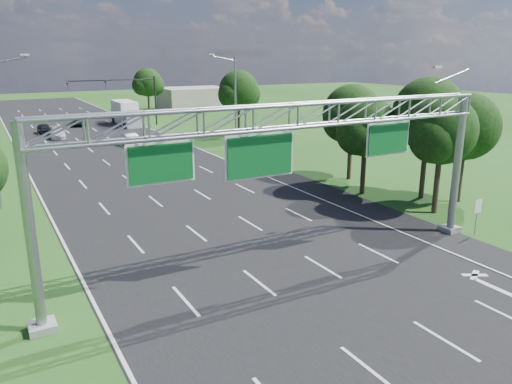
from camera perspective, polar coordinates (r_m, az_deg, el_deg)
ground at (r=39.99m, az=-10.52°, el=0.54°), size 220.00×220.00×0.00m
road at (r=39.99m, az=-10.52°, el=0.54°), size 18.00×180.00×0.02m
road_flare at (r=32.12m, az=17.05°, el=-3.64°), size 3.00×30.00×0.02m
sign_gantry at (r=22.72m, az=4.47°, el=7.18°), size 23.50×1.00×9.56m
regulatory_sign at (r=31.47m, az=24.00°, el=-1.83°), size 0.60×0.08×2.10m
traffic_signal at (r=74.52m, az=-14.12°, el=11.25°), size 12.21×0.24×7.00m
streetlight_r_mid at (r=52.47m, az=-2.56°, el=10.52°), size 2.97×0.22×10.16m
tree_cluster_right at (r=37.68m, az=16.94°, el=7.47°), size 9.91×14.60×8.68m
tree_verge_rd at (r=61.76m, az=-1.94°, el=11.33°), size 5.76×4.80×8.28m
tree_verge_re at (r=88.86m, az=-12.23°, el=12.01°), size 5.76×4.80×7.84m
building_right at (r=96.14m, az=-7.10°, el=10.57°), size 12.00×9.00×4.00m
car_queue_a at (r=67.15m, az=-21.76°, el=6.30°), size 2.26×4.61×1.29m
car_queue_b at (r=77.69m, az=-19.65°, el=7.62°), size 2.65×4.90×1.31m
car_queue_c at (r=71.48m, az=-23.02°, el=6.67°), size 1.71×3.86×1.29m
car_queue_d at (r=58.89m, az=-14.06°, el=5.80°), size 1.69×4.14×1.34m
box_truck at (r=76.76m, az=-14.58°, el=8.67°), size 2.74×8.97×3.39m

